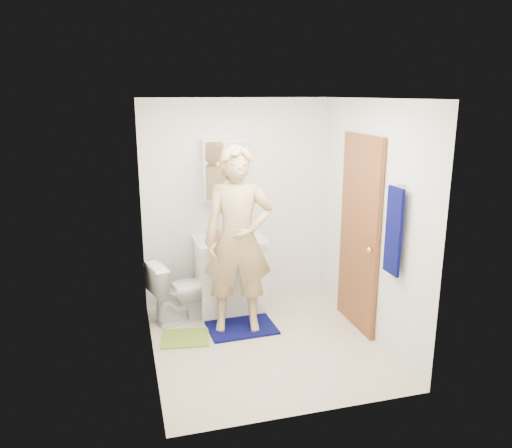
{
  "coord_description": "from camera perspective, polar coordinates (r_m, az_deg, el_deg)",
  "views": [
    {
      "loc": [
        -1.29,
        -4.39,
        2.44
      ],
      "look_at": [
        -0.02,
        0.25,
        1.18
      ],
      "focal_mm": 35.0,
      "sensor_mm": 36.0,
      "label": 1
    }
  ],
  "objects": [
    {
      "name": "floor",
      "position": [
        5.19,
        1.0,
        -13.5
      ],
      "size": [
        2.2,
        2.4,
        0.02
      ],
      "primitive_type": "cube",
      "color": "beige",
      "rests_on": "ground"
    },
    {
      "name": "ceiling",
      "position": [
        4.57,
        1.14,
        14.28
      ],
      "size": [
        2.2,
        2.4,
        0.02
      ],
      "primitive_type": "cube",
      "color": "white",
      "rests_on": "ground"
    },
    {
      "name": "wall_back",
      "position": [
        5.88,
        -2.25,
        2.48
      ],
      "size": [
        2.2,
        0.02,
        2.4
      ],
      "primitive_type": "cube",
      "color": "silver",
      "rests_on": "ground"
    },
    {
      "name": "wall_front",
      "position": [
        3.65,
        6.45,
        -5.32
      ],
      "size": [
        2.2,
        0.02,
        2.4
      ],
      "primitive_type": "cube",
      "color": "silver",
      "rests_on": "ground"
    },
    {
      "name": "wall_left",
      "position": [
        4.56,
        -12.43,
        -1.46
      ],
      "size": [
        0.02,
        2.4,
        2.4
      ],
      "primitive_type": "cube",
      "color": "silver",
      "rests_on": "ground"
    },
    {
      "name": "wall_right",
      "position": [
        5.16,
        12.99,
        0.36
      ],
      "size": [
        0.02,
        2.4,
        2.4
      ],
      "primitive_type": "cube",
      "color": "silver",
      "rests_on": "ground"
    },
    {
      "name": "vanity_cabinet",
      "position": [
        5.8,
        -2.96,
        -5.95
      ],
      "size": [
        0.75,
        0.55,
        0.8
      ],
      "primitive_type": "cube",
      "color": "white",
      "rests_on": "floor"
    },
    {
      "name": "countertop",
      "position": [
        5.66,
        -3.02,
        -1.93
      ],
      "size": [
        0.79,
        0.59,
        0.05
      ],
      "primitive_type": "cube",
      "color": "white",
      "rests_on": "vanity_cabinet"
    },
    {
      "name": "sink_basin",
      "position": [
        5.66,
        -3.02,
        -1.78
      ],
      "size": [
        0.4,
        0.4,
        0.03
      ],
      "primitive_type": "cylinder",
      "color": "white",
      "rests_on": "countertop"
    },
    {
      "name": "faucet",
      "position": [
        5.81,
        -3.41,
        -0.63
      ],
      "size": [
        0.03,
        0.03,
        0.12
      ],
      "primitive_type": "cylinder",
      "color": "silver",
      "rests_on": "countertop"
    },
    {
      "name": "medicine_cabinet",
      "position": [
        5.71,
        -3.61,
        6.18
      ],
      "size": [
        0.5,
        0.12,
        0.7
      ],
      "primitive_type": "cube",
      "color": "white",
      "rests_on": "wall_back"
    },
    {
      "name": "mirror_panel",
      "position": [
        5.65,
        -3.48,
        6.09
      ],
      "size": [
        0.46,
        0.01,
        0.66
      ],
      "primitive_type": "cube",
      "color": "white",
      "rests_on": "wall_back"
    },
    {
      "name": "door",
      "position": [
        5.31,
        11.7,
        -1.11
      ],
      "size": [
        0.05,
        0.8,
        2.05
      ],
      "primitive_type": "cube",
      "color": "brown",
      "rests_on": "ground"
    },
    {
      "name": "door_knob",
      "position": [
        5.04,
        12.88,
        -2.92
      ],
      "size": [
        0.07,
        0.07,
        0.07
      ],
      "primitive_type": "sphere",
      "color": "gold",
      "rests_on": "door"
    },
    {
      "name": "towel",
      "position": [
        4.63,
        15.45,
        -0.79
      ],
      "size": [
        0.03,
        0.24,
        0.8
      ],
      "primitive_type": "cube",
      "color": "#080A4C",
      "rests_on": "wall_right"
    },
    {
      "name": "towel_hook",
      "position": [
        4.56,
        16.25,
        4.34
      ],
      "size": [
        0.06,
        0.02,
        0.02
      ],
      "primitive_type": "cylinder",
      "rotation": [
        0.0,
        1.57,
        0.0
      ],
      "color": "silver",
      "rests_on": "wall_right"
    },
    {
      "name": "toilet",
      "position": [
        5.59,
        -8.61,
        -7.51
      ],
      "size": [
        0.76,
        0.56,
        0.69
      ],
      "primitive_type": "imported",
      "rotation": [
        0.0,
        0.0,
        1.85
      ],
      "color": "white",
      "rests_on": "floor"
    },
    {
      "name": "bath_mat",
      "position": [
        5.46,
        -1.65,
        -11.76
      ],
      "size": [
        0.73,
        0.53,
        0.02
      ],
      "primitive_type": "cube",
      "rotation": [
        0.0,
        0.0,
        0.04
      ],
      "color": "#080A4C",
      "rests_on": "floor"
    },
    {
      "name": "green_rug",
      "position": [
        5.3,
        -8.07,
        -12.78
      ],
      "size": [
        0.54,
        0.48,
        0.02
      ],
      "primitive_type": "cube",
      "rotation": [
        0.0,
        0.0,
        -0.16
      ],
      "color": "olive",
      "rests_on": "floor"
    },
    {
      "name": "soap_dispenser",
      "position": [
        5.56,
        -4.56,
        -1.08
      ],
      "size": [
        0.1,
        0.1,
        0.17
      ],
      "primitive_type": "imported",
      "rotation": [
        0.0,
        0.0,
        -0.32
      ],
      "color": "#C0597A",
      "rests_on": "countertop"
    },
    {
      "name": "toothbrush_cup",
      "position": [
        5.82,
        -1.01,
        -0.71
      ],
      "size": [
        0.16,
        0.16,
        0.09
      ],
      "primitive_type": "imported",
      "rotation": [
        0.0,
        0.0,
        -0.41
      ],
      "color": "#764393",
      "rests_on": "countertop"
    },
    {
      "name": "man",
      "position": [
        5.1,
        -2.05,
        -1.86
      ],
      "size": [
        0.78,
        0.59,
        1.94
      ],
      "primitive_type": "imported",
      "rotation": [
        0.0,
        0.0,
        -0.2
      ],
      "color": "tan",
      "rests_on": "bath_mat"
    }
  ]
}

